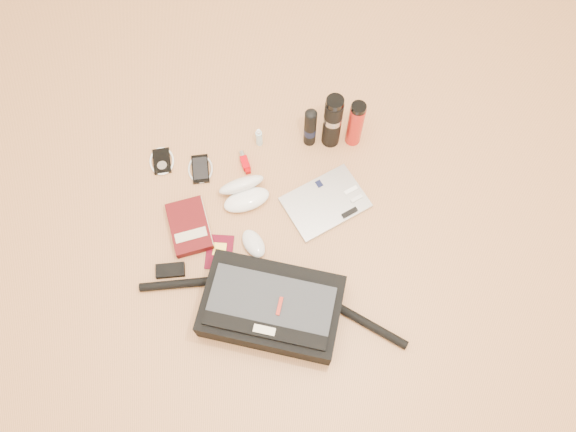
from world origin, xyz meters
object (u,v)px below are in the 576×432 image
(laptop, at_px, (326,203))
(book, at_px, (190,227))
(thermos_black, at_px, (333,121))
(messenger_bag, at_px, (271,307))
(thermos_red, at_px, (355,124))

(laptop, height_order, book, book)
(book, bearing_deg, laptop, -4.99)
(book, xyz_separation_m, thermos_black, (0.59, 0.34, 0.12))
(messenger_bag, relative_size, thermos_black, 3.35)
(messenger_bag, bearing_deg, laptop, 76.43)
(book, relative_size, thermos_red, 1.00)
(thermos_red, bearing_deg, thermos_black, 175.74)
(messenger_bag, bearing_deg, thermos_red, 78.01)
(laptop, bearing_deg, book, 161.30)
(laptop, bearing_deg, thermos_red, 37.98)
(laptop, xyz_separation_m, book, (-0.53, -0.05, 0.01))
(laptop, height_order, thermos_red, thermos_red)
(messenger_bag, height_order, laptop, messenger_bag)
(thermos_red, bearing_deg, laptop, -117.97)
(thermos_black, bearing_deg, messenger_bag, -114.07)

